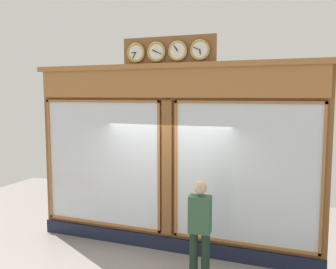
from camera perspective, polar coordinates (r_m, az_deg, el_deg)
The scene contains 2 objects.
shop_facade at distance 7.21m, azimuth 0.36°, elevation -3.54°, with size 5.91×0.42×4.16m.
pedestrian at distance 6.21m, azimuth 4.97°, elevation -14.00°, with size 0.38×0.25×1.69m.
Camera 1 is at (-2.51, 6.52, 3.07)m, focal length 39.20 mm.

